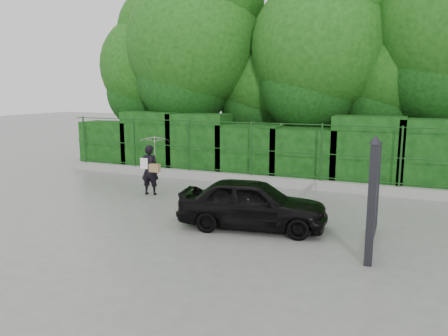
% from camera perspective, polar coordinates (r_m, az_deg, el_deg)
% --- Properties ---
extents(ground, '(80.00, 80.00, 0.00)m').
position_cam_1_polar(ground, '(10.83, -6.35, -6.60)').
color(ground, gray).
extents(kerb, '(14.00, 0.25, 0.30)m').
position_cam_1_polar(kerb, '(14.77, 2.08, -1.40)').
color(kerb, '#9E9E99').
rests_on(kerb, ground).
extents(fence, '(14.13, 0.06, 1.80)m').
position_cam_1_polar(fence, '(14.52, 2.92, 2.60)').
color(fence, '#174116').
rests_on(fence, kerb).
extents(hedge, '(14.20, 1.20, 2.29)m').
position_cam_1_polar(hedge, '(15.51, 3.79, 2.54)').
color(hedge, black).
rests_on(hedge, ground).
extents(trees, '(17.10, 6.15, 8.08)m').
position_cam_1_polar(trees, '(17.31, 9.74, 15.03)').
color(trees, black).
rests_on(trees, ground).
extents(gate, '(0.22, 2.33, 2.36)m').
position_cam_1_polar(gate, '(8.57, 18.96, -3.39)').
color(gate, '#222227').
rests_on(gate, ground).
extents(woman, '(0.89, 0.90, 1.78)m').
position_cam_1_polar(woman, '(13.14, -9.27, 1.56)').
color(woman, black).
rests_on(woman, ground).
extents(car, '(3.52, 1.81, 1.15)m').
position_cam_1_polar(car, '(9.96, 3.75, -4.64)').
color(car, black).
rests_on(car, ground).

